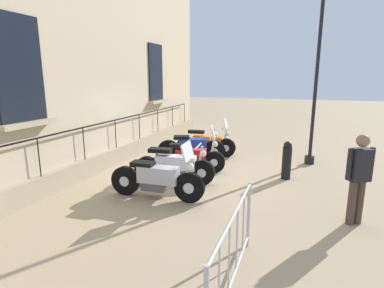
% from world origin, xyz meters
% --- Properties ---
extents(ground_plane, '(60.00, 60.00, 0.00)m').
position_xyz_m(ground_plane, '(0.00, 0.00, 0.00)').
color(ground_plane, tan).
extents(building_facade, '(0.82, 13.63, 8.47)m').
position_xyz_m(building_facade, '(-2.60, 0.00, 4.15)').
color(building_facade, '#C6B28E').
rests_on(building_facade, ground_plane).
extents(motorcycle_silver, '(2.15, 0.70, 1.28)m').
position_xyz_m(motorcycle_silver, '(0.15, -2.01, 0.45)').
color(motorcycle_silver, black).
rests_on(motorcycle_silver, ground_plane).
extents(motorcycle_white, '(2.06, 0.67, 0.98)m').
position_xyz_m(motorcycle_white, '(0.09, -0.93, 0.41)').
color(motorcycle_white, black).
rests_on(motorcycle_white, ground_plane).
extents(motorcycle_red, '(1.96, 0.73, 1.31)m').
position_xyz_m(motorcycle_red, '(0.17, 0.02, 0.41)').
color(motorcycle_red, black).
rests_on(motorcycle_red, ground_plane).
extents(motorcycle_blue, '(2.04, 0.96, 1.08)m').
position_xyz_m(motorcycle_blue, '(-0.11, 0.91, 0.44)').
color(motorcycle_blue, black).
rests_on(motorcycle_blue, ground_plane).
extents(motorcycle_orange, '(2.00, 0.54, 1.29)m').
position_xyz_m(motorcycle_orange, '(0.07, 1.88, 0.41)').
color(motorcycle_orange, black).
rests_on(motorcycle_orange, ground_plane).
extents(lamppost, '(0.29, 0.29, 5.16)m').
position_xyz_m(lamppost, '(3.32, 1.98, 2.66)').
color(lamppost, black).
rests_on(lamppost, ground_plane).
extents(crowd_barrier, '(0.07, 2.23, 1.05)m').
position_xyz_m(crowd_barrier, '(2.30, -4.36, 0.56)').
color(crowd_barrier, '#B7B7BF').
rests_on(crowd_barrier, ground_plane).
extents(bollard, '(0.23, 0.23, 1.00)m').
position_xyz_m(bollard, '(2.71, 0.28, 0.50)').
color(bollard, black).
rests_on(bollard, ground_plane).
extents(pedestrian_standing, '(0.46, 0.38, 1.64)m').
position_xyz_m(pedestrian_standing, '(3.99, -1.88, 0.92)').
color(pedestrian_standing, '#47382D').
rests_on(pedestrian_standing, ground_plane).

